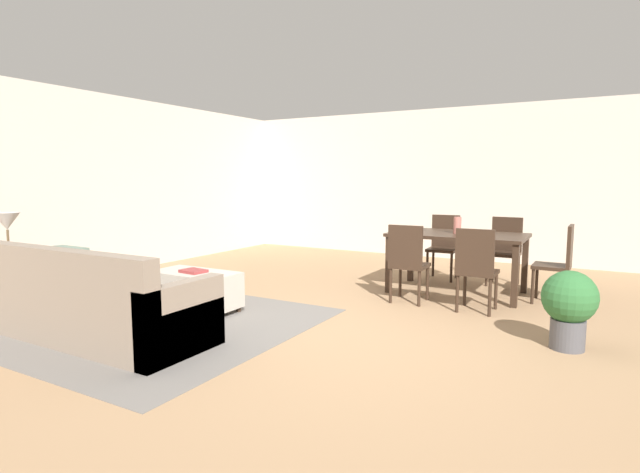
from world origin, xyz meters
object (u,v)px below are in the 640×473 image
dining_chair_head_east (560,259)px  book_on_ottoman (193,271)px  couch (91,306)px  dining_chair_far_left (444,243)px  dining_chair_far_right (505,247)px  side_table (11,273)px  dining_table (458,241)px  table_lamp (7,223)px  dining_chair_near_right (476,265)px  ottoman_table (195,289)px  potted_plant (569,304)px  dining_chair_near_left (408,259)px  vase_centerpiece (457,225)px

dining_chair_head_east → book_on_ottoman: bearing=-145.3°
couch → book_on_ottoman: (0.18, 1.11, 0.16)m
dining_chair_far_left → dining_chair_far_right: same height
couch → side_table: 1.45m
dining_table → dining_chair_far_right: size_ratio=1.77×
table_lamp → dining_chair_near_right: (4.28, 2.51, -0.46)m
side_table → dining_table: bearing=41.0°
book_on_ottoman → dining_chair_near_right: bearing=29.3°
side_table → table_lamp: (0.00, 0.00, 0.53)m
ottoman_table → dining_chair_far_right: (2.69, 3.14, 0.27)m
ottoman_table → dining_chair_far_right: bearing=49.4°
table_lamp → potted_plant: table_lamp is taller
dining_chair_far_right → book_on_ottoman: bearing=-130.1°
ottoman_table → dining_chair_far_right: size_ratio=1.05×
dining_chair_far_left → dining_chair_near_left: bearing=-88.7°
vase_centerpiece → book_on_ottoman: (-2.23, -2.32, -0.41)m
dining_chair_far_left → dining_chair_far_right: 0.84m
dining_chair_near_right → vase_centerpiece: 1.00m
couch → dining_chair_far_right: bearing=56.3°
dining_table → book_on_ottoman: dining_table is taller
side_table → dining_chair_near_left: (3.50, 2.55, 0.07)m
couch → dining_chair_near_right: size_ratio=2.49×
dining_chair_far_right → couch: bearing=-123.7°
dining_table → dining_chair_near_right: dining_chair_near_right is taller
couch → table_lamp: (-1.44, 0.09, 0.68)m
ottoman_table → dining_chair_far_left: (1.85, 3.14, 0.27)m
dining_chair_near_right → dining_chair_far_left: (-0.82, 1.69, 0.00)m
table_lamp → book_on_ottoman: bearing=32.2°
couch → dining_table: bearing=54.9°
dining_chair_far_right → vase_centerpiece: bearing=-117.4°
book_on_ottoman → side_table: bearing=-147.8°
dining_table → dining_chair_near_left: bearing=-114.0°
couch → ottoman_table: bearing=81.8°
ottoman_table → side_table: side_table is taller
dining_chair_far_right → dining_table: bearing=-117.6°
side_table → dining_chair_near_left: size_ratio=0.62×
side_table → vase_centerpiece: size_ratio=2.72×
side_table → dining_chair_far_right: (4.30, 4.20, 0.07)m
table_lamp → book_on_ottoman: table_lamp is taller
dining_chair_near_right → couch: bearing=-137.5°
couch → potted_plant: (3.78, 1.81, 0.10)m
ottoman_table → dining_table: size_ratio=0.59×
book_on_ottoman → ottoman_table: bearing=115.2°
dining_chair_far_left → dining_chair_far_right: bearing=0.3°
dining_chair_near_right → potted_plant: dining_chair_near_right is taller
dining_chair_head_east → vase_centerpiece: size_ratio=4.41×
table_lamp → dining_chair_near_right: table_lamp is taller
side_table → table_lamp: 0.53m
book_on_ottoman → potted_plant: bearing=11.0°
dining_table → dining_chair_far_left: 0.94m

